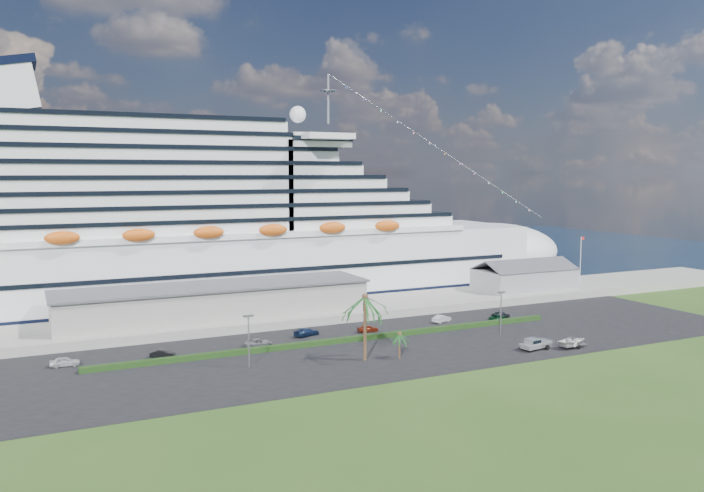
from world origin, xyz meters
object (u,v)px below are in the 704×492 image
parked_car_3 (306,332)px  boat_trailer (573,341)px  cruise_ship (203,231)px  pickup_truck (536,343)px

parked_car_3 → boat_trailer: bearing=-145.8°
cruise_ship → pickup_truck: cruise_ship is taller
cruise_ship → parked_car_3: cruise_ship is taller
pickup_truck → boat_trailer: bearing=-16.5°
cruise_ship → parked_car_3: 44.52m
cruise_ship → pickup_truck: size_ratio=32.32×
cruise_ship → boat_trailer: 84.69m
cruise_ship → boat_trailer: cruise_ship is taller
cruise_ship → boat_trailer: size_ratio=29.70×
pickup_truck → parked_car_3: bearing=140.3°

